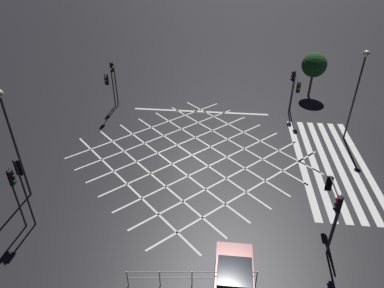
# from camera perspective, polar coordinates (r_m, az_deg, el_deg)

# --- Properties ---
(ground_plane) EXTENTS (200.00, 200.00, 0.00)m
(ground_plane) POSITION_cam_1_polar(r_m,az_deg,el_deg) (26.77, 0.00, -1.86)
(ground_plane) COLOR black
(road_markings) EXTENTS (19.55, 22.90, 0.01)m
(road_markings) POSITION_cam_1_polar(r_m,az_deg,el_deg) (27.20, 11.90, -2.03)
(road_markings) COLOR silver
(road_markings) RESTS_ON ground_plane
(traffic_light_sw_cross) EXTENTS (0.36, 0.39, 3.97)m
(traffic_light_sw_cross) POSITION_cam_1_polar(r_m,az_deg,el_deg) (18.86, 22.93, -10.67)
(traffic_light_sw_cross) COLOR #2D2D30
(traffic_light_sw_cross) RESTS_ON ground_plane
(traffic_light_ne_cross) EXTENTS (0.36, 0.39, 4.52)m
(traffic_light_ne_cross) POSITION_cam_1_polar(r_m,az_deg,el_deg) (34.27, -13.12, 11.08)
(traffic_light_ne_cross) COLOR #2D2D30
(traffic_light_ne_cross) RESTS_ON ground_plane
(traffic_light_ne_main) EXTENTS (2.64, 0.36, 4.18)m
(traffic_light_ne_main) POSITION_cam_1_polar(r_m,az_deg,el_deg) (33.26, -13.42, 10.17)
(traffic_light_ne_main) COLOR #2D2D30
(traffic_light_ne_main) RESTS_ON ground_plane
(traffic_light_nw_cross) EXTENTS (0.36, 0.39, 4.11)m
(traffic_light_nw_cross) POSITION_cam_1_polar(r_m,az_deg,el_deg) (21.22, -27.51, -6.42)
(traffic_light_nw_cross) COLOR #2D2D30
(traffic_light_nw_cross) RESTS_ON ground_plane
(traffic_light_se_main) EXTENTS (2.51, 0.36, 3.86)m
(traffic_light_se_main) POSITION_cam_1_polar(r_m,az_deg,el_deg) (32.78, 16.98, 8.88)
(traffic_light_se_main) COLOR #2D2D30
(traffic_light_se_main) RESTS_ON ground_plane
(traffic_light_nw_main) EXTENTS (0.39, 0.36, 4.59)m
(traffic_light_nw_main) POSITION_cam_1_polar(r_m,az_deg,el_deg) (21.03, -26.46, -5.37)
(traffic_light_nw_main) COLOR #2D2D30
(traffic_light_nw_main) RESTS_ON ground_plane
(traffic_light_se_cross) EXTENTS (0.36, 0.39, 4.23)m
(traffic_light_se_cross) POSITION_cam_1_polar(r_m,az_deg,el_deg) (33.29, 16.36, 9.65)
(traffic_light_se_cross) COLOR #2D2D30
(traffic_light_se_cross) RESTS_ON ground_plane
(traffic_light_sw_main) EXTENTS (2.40, 0.36, 3.25)m
(traffic_light_sw_main) POSITION_cam_1_polar(r_m,az_deg,el_deg) (20.63, 22.19, -8.06)
(traffic_light_sw_main) COLOR #2D2D30
(traffic_light_sw_main) RESTS_ON ground_plane
(street_lamp_east) EXTENTS (0.50, 0.50, 7.47)m
(street_lamp_east) POSITION_cam_1_polar(r_m,az_deg,el_deg) (22.69, -28.24, 2.87)
(street_lamp_east) COLOR #2D2D30
(street_lamp_east) RESTS_ON ground_plane
(street_lamp_west) EXTENTS (0.47, 0.47, 7.50)m
(street_lamp_west) POSITION_cam_1_polar(r_m,az_deg,el_deg) (29.65, 26.08, 9.47)
(street_lamp_west) COLOR #2D2D30
(street_lamp_west) RESTS_ON ground_plane
(street_tree_near) EXTENTS (2.51, 2.51, 4.68)m
(street_tree_near) POSITION_cam_1_polar(r_m,az_deg,el_deg) (37.81, 19.70, 12.30)
(street_tree_near) COLOR brown
(street_tree_near) RESTS_ON ground_plane
(waiting_car) EXTENTS (4.10, 1.86, 1.31)m
(waiting_car) POSITION_cam_1_polar(r_m,az_deg,el_deg) (17.79, 7.04, -21.38)
(waiting_car) COLOR maroon
(waiting_car) RESTS_ON ground_plane
(pedestrian_railing) EXTENTS (0.71, 6.27, 1.05)m
(pedestrian_railing) POSITION_cam_1_polar(r_m,az_deg,el_deg) (17.67, 0.00, -21.24)
(pedestrian_railing) COLOR #B7B7BC
(pedestrian_railing) RESTS_ON ground_plane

